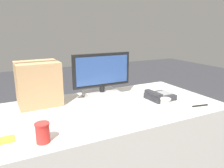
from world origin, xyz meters
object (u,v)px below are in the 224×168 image
at_px(paper_cup_left, 43,133).
at_px(cardboard_box, 38,83).
at_px(pen_marker, 200,106).
at_px(keyboard, 123,106).
at_px(paper_cup_right, 165,106).
at_px(spoon, 90,130).
at_px(desk_phone, 159,96).
at_px(monitor, 102,80).
at_px(sticky_note_pad, 6,140).

height_order(paper_cup_left, cardboard_box, cardboard_box).
bearing_deg(pen_marker, keyboard, -13.60).
bearing_deg(paper_cup_right, spoon, -178.59).
xyz_separation_m(desk_phone, paper_cup_right, (-0.16, -0.26, 0.03)).
bearing_deg(desk_phone, paper_cup_left, -166.21).
relative_size(desk_phone, paper_cup_right, 1.96).
height_order(monitor, sticky_note_pad, monitor).
distance_m(paper_cup_left, cardboard_box, 0.64).
height_order(paper_cup_left, sticky_note_pad, paper_cup_left).
height_order(keyboard, sticky_note_pad, keyboard).
distance_m(paper_cup_left, paper_cup_right, 0.85).
height_order(desk_phone, spoon, desk_phone).
height_order(monitor, keyboard, monitor).
height_order(keyboard, pen_marker, keyboard).
distance_m(keyboard, paper_cup_right, 0.31).
height_order(desk_phone, cardboard_box, cardboard_box).
bearing_deg(sticky_note_pad, desk_phone, 8.71).
relative_size(desk_phone, spoon, 1.56).
height_order(spoon, cardboard_box, cardboard_box).
relative_size(keyboard, desk_phone, 2.13).
height_order(keyboard, paper_cup_left, paper_cup_left).
bearing_deg(pen_marker, cardboard_box, -18.67).
xyz_separation_m(monitor, sticky_note_pad, (-0.78, -0.46, -0.15)).
distance_m(spoon, pen_marker, 0.91).
bearing_deg(keyboard, pen_marker, -24.13).
height_order(desk_phone, pen_marker, desk_phone).
bearing_deg(cardboard_box, sticky_note_pad, -116.79).
xyz_separation_m(keyboard, cardboard_box, (-0.55, 0.37, 0.16)).
height_order(desk_phone, sticky_note_pad, desk_phone).
xyz_separation_m(spoon, sticky_note_pad, (-0.45, 0.09, 0.00)).
bearing_deg(paper_cup_right, cardboard_box, 142.32).
height_order(keyboard, cardboard_box, cardboard_box).
distance_m(keyboard, pen_marker, 0.59).
height_order(desk_phone, paper_cup_right, paper_cup_right).
height_order(monitor, paper_cup_right, monitor).
bearing_deg(cardboard_box, paper_cup_left, -97.52).
bearing_deg(cardboard_box, spoon, -72.73).
distance_m(keyboard, desk_phone, 0.37).
relative_size(monitor, paper_cup_left, 4.70).
height_order(keyboard, paper_cup_right, paper_cup_right).
bearing_deg(paper_cup_right, sticky_note_pad, 175.52).
relative_size(desk_phone, pen_marker, 1.55).
height_order(paper_cup_right, sticky_note_pad, paper_cup_right).
relative_size(desk_phone, cardboard_box, 0.62).
xyz_separation_m(monitor, paper_cup_right, (0.24, -0.54, -0.10)).
xyz_separation_m(pen_marker, sticky_note_pad, (-1.35, 0.10, -0.00)).
distance_m(monitor, keyboard, 0.35).
distance_m(monitor, cardboard_box, 0.52).
relative_size(keyboard, sticky_note_pad, 5.36).
bearing_deg(keyboard, cardboard_box, 146.25).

